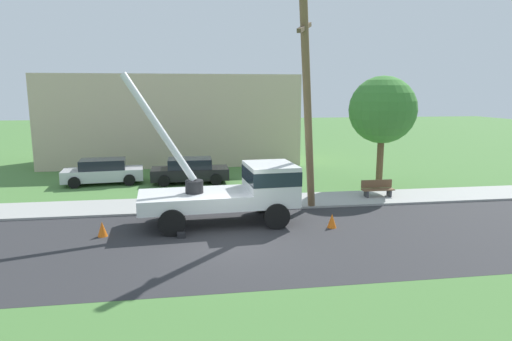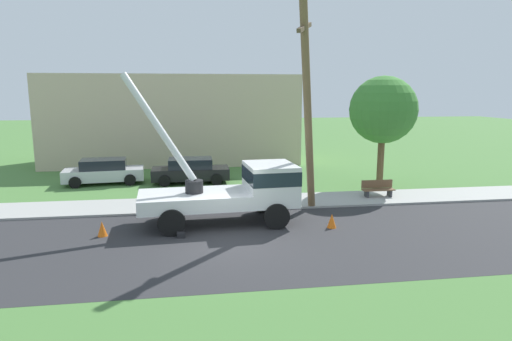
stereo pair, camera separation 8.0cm
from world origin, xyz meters
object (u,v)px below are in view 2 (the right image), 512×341
at_px(utility_truck, 239,188).
at_px(traffic_cone_ahead, 332,221).
at_px(traffic_cone_behind, 102,229).
at_px(parked_sedan_black, 191,171).
at_px(parked_sedan_silver, 104,171).
at_px(leaning_utility_pole, 308,109).
at_px(park_bench, 378,189).
at_px(roadside_tree_near, 383,110).

bearing_deg(utility_truck, traffic_cone_ahead, -20.90).
bearing_deg(utility_truck, traffic_cone_behind, -168.32).
bearing_deg(parked_sedan_black, parked_sedan_silver, 174.84).
bearing_deg(traffic_cone_ahead, parked_sedan_silver, 136.07).
bearing_deg(traffic_cone_ahead, utility_truck, 159.10).
xyz_separation_m(utility_truck, leaning_utility_pole, (2.96, 0.68, 3.10)).
distance_m(park_bench, roadside_tree_near, 4.69).
bearing_deg(traffic_cone_ahead, leaning_utility_pole, 104.41).
height_order(leaning_utility_pole, traffic_cone_ahead, leaning_utility_pole).
height_order(parked_sedan_silver, roadside_tree_near, roadside_tree_near).
distance_m(traffic_cone_behind, parked_sedan_silver, 9.85).
relative_size(park_bench, roadside_tree_near, 0.26).
relative_size(traffic_cone_behind, roadside_tree_near, 0.09).
height_order(utility_truck, parked_sedan_black, utility_truck).
xyz_separation_m(leaning_utility_pole, roadside_tree_near, (5.49, 4.79, -0.27)).
bearing_deg(traffic_cone_ahead, parked_sedan_black, 119.63).
bearing_deg(traffic_cone_ahead, park_bench, 48.70).
distance_m(utility_truck, traffic_cone_ahead, 3.89).
bearing_deg(leaning_utility_pole, parked_sedan_silver, 141.00).
relative_size(utility_truck, leaning_utility_pole, 0.79).
bearing_deg(park_bench, traffic_cone_behind, -162.02).
xyz_separation_m(utility_truck, traffic_cone_behind, (-5.15, -1.07, -1.13)).
bearing_deg(park_bench, utility_truck, -157.79).
height_order(leaning_utility_pole, roadside_tree_near, leaning_utility_pole).
distance_m(traffic_cone_behind, roadside_tree_near, 15.61).
bearing_deg(parked_sedan_silver, leaning_utility_pole, -39.00).
relative_size(utility_truck, parked_sedan_silver, 1.52).
xyz_separation_m(parked_sedan_silver, park_bench, (14.09, -5.67, -0.25)).
relative_size(traffic_cone_ahead, parked_sedan_silver, 0.12).
relative_size(parked_sedan_silver, roadside_tree_near, 0.75).
relative_size(parked_sedan_silver, parked_sedan_black, 1.03).
bearing_deg(parked_sedan_silver, traffic_cone_behind, -80.07).
bearing_deg(leaning_utility_pole, utility_truck, -167.14).
height_order(utility_truck, roadside_tree_near, roadside_tree_near).
bearing_deg(utility_truck, roadside_tree_near, 32.89).
distance_m(parked_sedan_black, park_bench, 10.56).
bearing_deg(roadside_tree_near, utility_truck, -147.11).
height_order(parked_sedan_silver, parked_sedan_black, same).
xyz_separation_m(utility_truck, park_bench, (7.24, 2.96, -0.95)).
height_order(traffic_cone_behind, parked_sedan_silver, parked_sedan_silver).
bearing_deg(utility_truck, parked_sedan_black, 103.27).
relative_size(utility_truck, traffic_cone_ahead, 12.33).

